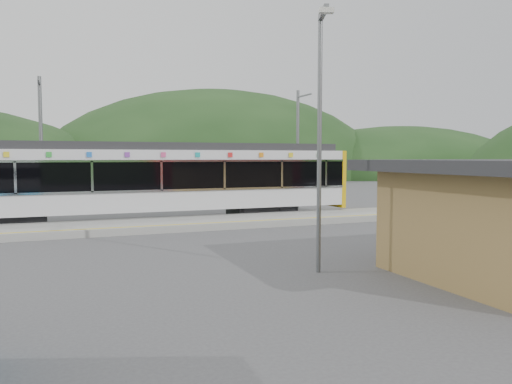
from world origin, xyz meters
name	(u,v)px	position (x,y,z in m)	size (l,w,h in m)	color
ground	(233,237)	(0.00, 0.00, 0.00)	(120.00, 120.00, 0.00)	#4C4C4F
hills	(311,215)	(6.19, 5.29, 0.00)	(146.00, 149.00, 26.00)	#1E3D19
platform	(209,222)	(0.00, 3.30, 0.15)	(26.00, 3.20, 0.30)	#9E9E99
yellow_line	(218,222)	(0.00, 2.00, 0.30)	(26.00, 0.10, 0.01)	yellow
train	(146,178)	(-2.37, 6.00, 2.06)	(20.44, 3.01, 3.74)	black
catenary_mast_west	(41,145)	(-7.00, 8.56, 3.65)	(0.18, 1.80, 7.00)	slate
catenary_mast_east	(298,147)	(7.00, 8.56, 3.65)	(0.18, 1.80, 7.00)	slate
lamp_post	(322,121)	(0.18, -6.62, 4.01)	(0.52, 1.22, 6.75)	slate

